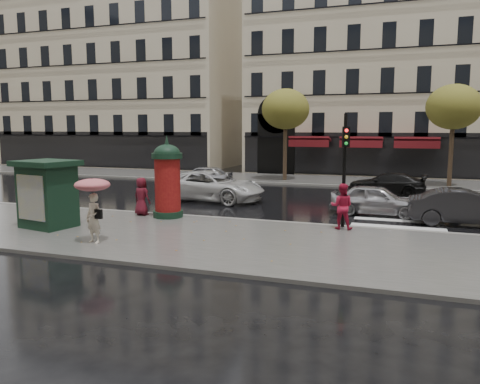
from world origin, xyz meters
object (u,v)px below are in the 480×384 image
at_px(morris_column, 167,178).
at_px(car_far_silver, 202,176).
at_px(car_silver, 376,200).
at_px(car_white, 211,186).
at_px(newsstand, 48,193).
at_px(car_darkgrey, 466,207).
at_px(car_black, 387,184).
at_px(man_burgundy, 142,196).
at_px(woman_red, 342,206).
at_px(woman_umbrella, 93,199).
at_px(traffic_light, 345,159).

distance_m(morris_column, car_far_silver, 11.59).
height_order(morris_column, car_silver, morris_column).
xyz_separation_m(car_white, car_far_silver, (-3.03, 5.72, -0.11)).
relative_size(newsstand, car_darkgrey, 0.58).
xyz_separation_m(newsstand, car_black, (11.84, 14.23, -0.79)).
xyz_separation_m(newsstand, car_far_silver, (0.06, 14.36, -0.73)).
relative_size(man_burgundy, morris_column, 0.47).
bearing_deg(car_far_silver, newsstand, -2.52).
bearing_deg(woman_red, car_far_silver, -46.99).
height_order(woman_umbrella, newsstand, newsstand).
bearing_deg(traffic_light, man_burgundy, -177.86).
distance_m(woman_umbrella, car_silver, 12.29).
height_order(traffic_light, car_white, traffic_light).
relative_size(morris_column, car_black, 0.79).
distance_m(woman_red, car_white, 9.22).
bearing_deg(woman_umbrella, car_black, 61.22).
relative_size(woman_red, morris_column, 0.49).
xyz_separation_m(woman_red, newsstand, (-10.60, -3.30, 0.45)).
xyz_separation_m(newsstand, car_silver, (11.63, 7.35, -0.74)).
height_order(morris_column, newsstand, morris_column).
bearing_deg(car_far_silver, man_burgundy, 8.02).
bearing_deg(newsstand, woman_umbrella, -25.68).
distance_m(woman_umbrella, traffic_light, 9.12).
distance_m(woman_red, newsstand, 11.11).
xyz_separation_m(man_burgundy, car_silver, (9.56, 4.05, -0.26)).
xyz_separation_m(traffic_light, car_darkgrey, (4.52, 2.58, -2.00)).
distance_m(morris_column, car_black, 13.89).
relative_size(traffic_light, newsstand, 1.68).
height_order(traffic_light, car_black, traffic_light).
bearing_deg(man_burgundy, car_silver, -145.15).
relative_size(traffic_light, car_silver, 1.07).
height_order(newsstand, car_white, newsstand).
relative_size(newsstand, car_far_silver, 0.62).
distance_m(woman_umbrella, man_burgundy, 5.00).
distance_m(woman_umbrella, car_far_silver, 16.22).
distance_m(newsstand, car_darkgrey, 16.38).
relative_size(car_white, car_far_silver, 1.42).
distance_m(man_burgundy, car_darkgrey, 13.39).
height_order(car_darkgrey, car_far_silver, car_darkgrey).
bearing_deg(morris_column, woman_umbrella, -91.85).
bearing_deg(car_white, car_darkgrey, -95.19).
xyz_separation_m(car_black, car_far_silver, (-11.78, 0.13, 0.06)).
distance_m(woman_umbrella, morris_column, 4.84).
relative_size(car_silver, car_far_silver, 0.99).
height_order(woman_umbrella, morris_column, morris_column).
distance_m(car_darkgrey, car_far_silver, 17.15).
xyz_separation_m(man_burgundy, newsstand, (-2.07, -3.30, 0.49)).
bearing_deg(traffic_light, car_silver, 74.82).
bearing_deg(woman_umbrella, woman_red, 33.12).
bearing_deg(traffic_light, car_black, 83.42).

